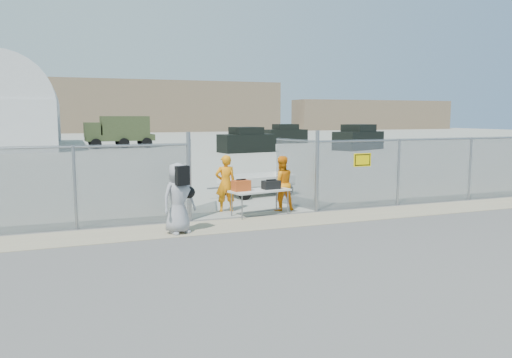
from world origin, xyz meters
name	(u,v)px	position (x,y,z in m)	size (l,w,h in m)	color
ground	(283,230)	(0.00, 0.00, 0.00)	(160.00, 160.00, 0.00)	#494848
tarmac_inside	(120,144)	(0.00, 42.00, 0.01)	(160.00, 80.00, 0.01)	gray
dirt_strip	(269,222)	(0.00, 1.00, 0.01)	(44.00, 1.60, 0.01)	tan
distant_hills	(128,106)	(5.00, 78.00, 4.50)	(140.00, 6.00, 9.00)	#7F684F
chain_link_fence	(256,179)	(0.00, 2.00, 1.10)	(40.00, 0.20, 2.20)	gray
quonset_hangar	(9,104)	(-10.00, 40.00, 4.00)	(9.00, 18.00, 8.00)	silver
folding_table	(260,203)	(0.14, 2.04, 0.38)	(1.80, 0.75, 0.77)	silver
orange_bag	(241,186)	(-0.45, 2.05, 0.92)	(0.50, 0.33, 0.31)	#C84C19
black_duffel	(271,185)	(0.51, 2.08, 0.89)	(0.52, 0.31, 0.25)	black
security_worker_left	(226,184)	(-0.64, 2.94, 0.88)	(0.64, 0.42, 1.75)	orange
security_worker_right	(281,183)	(1.03, 2.53, 0.85)	(0.83, 0.65, 1.71)	orange
visitor	(178,198)	(-2.59, 0.63, 0.89)	(0.87, 0.57, 1.79)	#939297
utility_trailer	(256,185)	(1.36, 5.56, 0.40)	(3.32, 1.71, 0.80)	silver
military_truck	(120,132)	(-0.63, 35.56, 1.44)	(6.02, 2.22, 2.87)	#364223
parked_vehicle_near	(246,140)	(8.26, 26.10, 0.98)	(4.35, 1.97, 1.97)	black
parked_vehicle_mid	(285,134)	(16.57, 37.02, 0.99)	(4.36, 1.97, 1.97)	black
parked_vehicle_far	(358,137)	(18.32, 25.54, 1.06)	(4.69, 2.12, 2.12)	black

